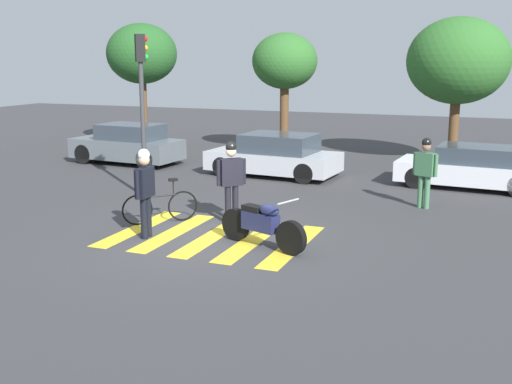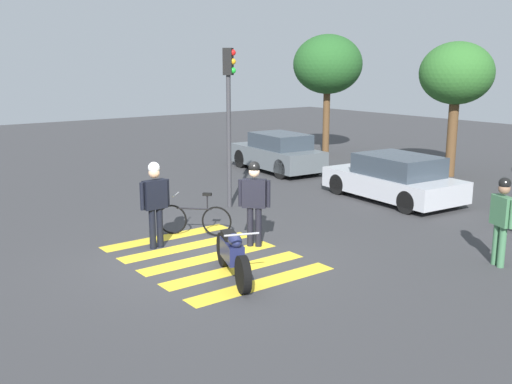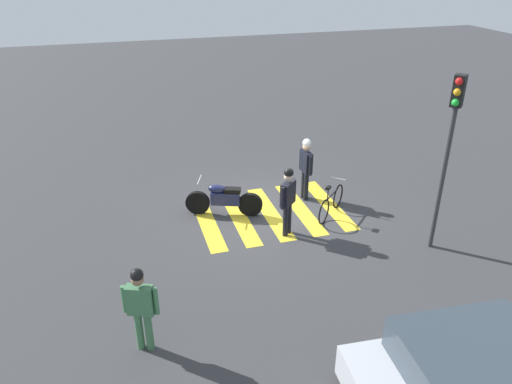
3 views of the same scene
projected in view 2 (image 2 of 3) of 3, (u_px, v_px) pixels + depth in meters
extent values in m
plane|color=#38383A|center=(210.00, 258.00, 12.04)|extent=(60.00, 60.00, 0.00)
cylinder|color=black|center=(243.00, 275.00, 10.12)|extent=(0.68, 0.37, 0.67)
cylinder|color=black|center=(224.00, 249.00, 11.50)|extent=(0.68, 0.37, 0.67)
cube|color=#1E234C|center=(232.00, 251.00, 10.82)|extent=(0.85, 0.55, 0.36)
ellipsoid|color=#1E234C|center=(235.00, 241.00, 10.55)|extent=(0.53, 0.39, 0.24)
cube|color=black|center=(229.00, 236.00, 10.96)|extent=(0.50, 0.38, 0.12)
cylinder|color=#A5A5AD|center=(242.00, 234.00, 10.05)|extent=(0.25, 0.59, 0.04)
torus|color=black|center=(172.00, 219.00, 13.62)|extent=(0.53, 0.52, 0.70)
torus|color=black|center=(217.00, 221.00, 13.46)|extent=(0.53, 0.52, 0.70)
cylinder|color=black|center=(194.00, 209.00, 13.48)|extent=(0.62, 0.60, 0.04)
cylinder|color=black|center=(207.00, 202.00, 13.39)|extent=(0.05, 0.05, 0.34)
cube|color=black|center=(207.00, 194.00, 13.36)|extent=(0.21, 0.21, 0.06)
cylinder|color=#99999E|center=(176.00, 194.00, 13.47)|extent=(0.34, 0.35, 0.03)
cylinder|color=black|center=(258.00, 227.00, 12.68)|extent=(0.14, 0.14, 0.87)
cylinder|color=black|center=(250.00, 227.00, 12.71)|extent=(0.14, 0.14, 0.87)
cube|color=black|center=(254.00, 193.00, 12.54)|extent=(0.51, 0.50, 0.62)
sphere|color=beige|center=(254.00, 172.00, 12.44)|extent=(0.24, 0.24, 0.24)
cylinder|color=black|center=(268.00, 194.00, 12.49)|extent=(0.09, 0.09, 0.59)
cylinder|color=black|center=(240.00, 193.00, 12.58)|extent=(0.09, 0.09, 0.59)
sphere|color=black|center=(254.00, 167.00, 12.41)|extent=(0.25, 0.25, 0.25)
cylinder|color=black|center=(152.00, 229.00, 12.53)|extent=(0.14, 0.14, 0.87)
cylinder|color=black|center=(160.00, 227.00, 12.65)|extent=(0.14, 0.14, 0.87)
cube|color=black|center=(155.00, 194.00, 12.43)|extent=(0.22, 0.52, 0.62)
sphere|color=tan|center=(154.00, 173.00, 12.33)|extent=(0.24, 0.24, 0.24)
cylinder|color=black|center=(142.00, 196.00, 12.24)|extent=(0.09, 0.09, 0.59)
cylinder|color=black|center=(167.00, 192.00, 12.62)|extent=(0.09, 0.09, 0.59)
sphere|color=white|center=(154.00, 168.00, 12.30)|extent=(0.25, 0.25, 0.25)
cylinder|color=#3F724C|center=(502.00, 247.00, 11.39)|extent=(0.14, 0.14, 0.82)
cylinder|color=#3F724C|center=(496.00, 244.00, 11.56)|extent=(0.14, 0.14, 0.82)
cube|color=#3F724C|center=(502.00, 211.00, 11.33)|extent=(0.52, 0.37, 0.58)
sphere|color=#8C664C|center=(504.00, 189.00, 11.23)|extent=(0.22, 0.22, 0.22)
cylinder|color=#3F724C|center=(512.00, 215.00, 11.05)|extent=(0.09, 0.09, 0.55)
cylinder|color=#3F724C|center=(493.00, 207.00, 11.60)|extent=(0.09, 0.09, 0.55)
sphere|color=black|center=(505.00, 183.00, 11.21)|extent=(0.23, 0.23, 0.23)
cube|color=yellow|center=(167.00, 237.00, 13.44)|extent=(0.45, 3.13, 0.01)
cube|color=yellow|center=(187.00, 247.00, 12.74)|extent=(0.45, 3.13, 0.01)
cube|color=yellow|center=(210.00, 257.00, 12.04)|extent=(0.45, 3.13, 0.01)
cube|color=yellow|center=(235.00, 269.00, 11.33)|extent=(0.45, 3.13, 0.01)
cube|color=yellow|center=(263.00, 283.00, 10.63)|extent=(0.45, 3.13, 0.01)
cylinder|color=black|center=(241.00, 159.00, 22.29)|extent=(0.70, 0.27, 0.69)
cylinder|color=black|center=(273.00, 155.00, 23.06)|extent=(0.70, 0.27, 0.69)
cylinder|color=black|center=(282.00, 169.00, 20.10)|extent=(0.70, 0.27, 0.69)
cylinder|color=black|center=(315.00, 165.00, 20.86)|extent=(0.70, 0.27, 0.69)
cube|color=slate|center=(277.00, 157.00, 21.54)|extent=(4.04, 1.97, 0.69)
cube|color=#333D47|center=(280.00, 141.00, 21.24)|extent=(2.23, 1.63, 0.53)
cube|color=#F2EDCC|center=(238.00, 149.00, 22.81)|extent=(0.10, 0.21, 0.12)
cube|color=#F2EDCC|center=(261.00, 147.00, 23.38)|extent=(0.10, 0.21, 0.12)
cylinder|color=black|center=(339.00, 184.00, 17.76)|extent=(0.64, 0.27, 0.62)
cylinder|color=black|center=(379.00, 178.00, 18.63)|extent=(0.64, 0.27, 0.62)
cylinder|color=black|center=(408.00, 202.00, 15.46)|extent=(0.64, 0.27, 0.62)
cylinder|color=black|center=(450.00, 195.00, 16.34)|extent=(0.64, 0.27, 0.62)
cube|color=#B7BAC1|center=(392.00, 184.00, 17.02)|extent=(4.23, 2.20, 0.59)
cube|color=#333D47|center=(399.00, 165.00, 16.72)|extent=(2.34, 1.83, 0.58)
cube|color=#F2EDCC|center=(332.00, 172.00, 18.33)|extent=(0.10, 0.21, 0.12)
cube|color=#F2EDCC|center=(361.00, 169.00, 18.97)|extent=(0.10, 0.21, 0.12)
cylinder|color=#38383D|center=(229.00, 143.00, 15.85)|extent=(0.12, 0.12, 3.59)
cube|color=black|center=(228.00, 62.00, 15.39)|extent=(0.34, 0.34, 0.70)
sphere|color=red|center=(233.00, 53.00, 15.31)|extent=(0.16, 0.16, 0.16)
sphere|color=orange|center=(233.00, 62.00, 15.36)|extent=(0.16, 0.16, 0.16)
sphere|color=green|center=(233.00, 71.00, 15.41)|extent=(0.16, 0.16, 0.16)
cylinder|color=brown|center=(326.00, 123.00, 25.28)|extent=(0.29, 0.29, 2.75)
ellipsoid|color=#235623|center=(328.00, 64.00, 24.74)|extent=(2.92, 2.92, 2.48)
cylinder|color=brown|center=(452.00, 139.00, 20.40)|extent=(0.34, 0.34, 2.63)
ellipsoid|color=#2D6628|center=(457.00, 73.00, 19.91)|extent=(2.49, 2.49, 2.12)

